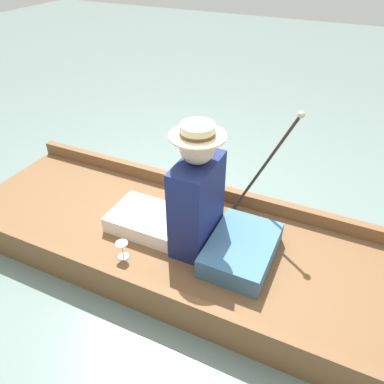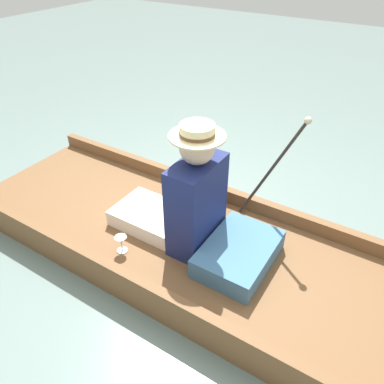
{
  "view_description": "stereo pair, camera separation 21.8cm",
  "coord_description": "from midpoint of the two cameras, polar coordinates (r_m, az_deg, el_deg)",
  "views": [
    {
      "loc": [
        -1.61,
        -0.75,
        1.79
      ],
      "look_at": [
        -0.0,
        0.01,
        0.52
      ],
      "focal_mm": 35.0,
      "sensor_mm": 36.0,
      "label": 1
    },
    {
      "loc": [
        -1.51,
        -0.94,
        1.79
      ],
      "look_at": [
        -0.0,
        0.01,
        0.52
      ],
      "focal_mm": 35.0,
      "sensor_mm": 36.0,
      "label": 2
    }
  ],
  "objects": [
    {
      "name": "wine_glass",
      "position": [
        2.32,
        -8.13,
        -7.47
      ],
      "size": [
        0.08,
        0.08,
        0.12
      ],
      "color": "silver",
      "rests_on": "punt_boat"
    },
    {
      "name": "teddy_bear",
      "position": [
        2.58,
        5.59,
        0.26
      ],
      "size": [
        0.26,
        0.15,
        0.37
      ],
      "color": "#9E754C",
      "rests_on": "punt_boat"
    },
    {
      "name": "punt_boat",
      "position": [
        2.47,
        2.76,
        -8.52
      ],
      "size": [
        1.07,
        3.3,
        0.23
      ],
      "color": "brown",
      "rests_on": "ground_plane"
    },
    {
      "name": "seated_person",
      "position": [
        2.26,
        1.55,
        -1.44
      ],
      "size": [
        0.39,
        0.76,
        0.82
      ],
      "rotation": [
        0.0,
        0.0,
        0.05
      ],
      "color": "white",
      "rests_on": "punt_boat"
    },
    {
      "name": "ground_plane",
      "position": [
        2.52,
        2.71,
        -9.76
      ],
      "size": [
        16.0,
        16.0,
        0.0
      ],
      "primitive_type": "plane",
      "color": "slate"
    },
    {
      "name": "seat_cushion",
      "position": [
        2.28,
        9.88,
        -9.35
      ],
      "size": [
        0.54,
        0.37,
        0.13
      ],
      "color": "teal",
      "rests_on": "punt_boat"
    },
    {
      "name": "walking_cane",
      "position": [
        2.38,
        15.34,
        4.26
      ],
      "size": [
        0.04,
        0.38,
        0.81
      ],
      "color": "#2D2823",
      "rests_on": "punt_boat"
    }
  ]
}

